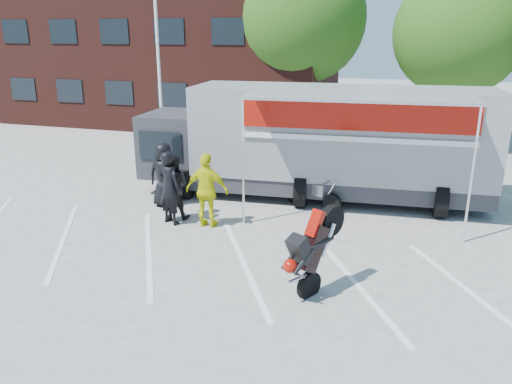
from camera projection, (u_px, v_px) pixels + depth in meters
The scene contains 13 objects.
ground at pixel (219, 283), 10.29m from camera, with size 100.00×100.00×0.00m, color #ABABA5.
parking_bay_lines at pixel (236, 263), 11.20m from camera, with size 18.00×5.00×0.01m, color white.
office_building at pixel (171, 59), 28.45m from camera, with size 18.00×8.00×7.00m, color #441B15.
flagpole at pixel (162, 30), 19.63m from camera, with size 1.61×0.12×8.00m.
tree_left at pixel (302, 19), 23.70m from camera, with size 6.12×6.12×8.64m.
tree_mid at pixel (459, 33), 20.97m from camera, with size 5.44×5.44×7.68m.
transporter_truck at pixel (321, 197), 15.70m from camera, with size 10.74×5.18×3.42m, color gray, non-canonical shape.
parked_motorcycle at pixel (313, 208), 14.76m from camera, with size 0.63×1.89×0.99m, color #B7B7BC, non-canonical shape.
stunt_bike_rider at pixel (327, 285), 10.20m from camera, with size 0.77×1.63×1.92m, color black, non-canonical shape.
spectator_leather_a at pixel (164, 175), 14.63m from camera, with size 0.93×0.61×1.91m, color black.
spectator_leather_b at pixel (170, 188), 13.26m from camera, with size 0.73×0.48×2.00m, color black.
spectator_leather_c at pixel (173, 187), 13.68m from camera, with size 0.88×0.69×1.81m, color black.
spectator_hivis at pixel (207, 191), 13.03m from camera, with size 1.17×0.49×1.99m, color #DEE00B.
Camera 1 is at (3.51, -8.57, 4.93)m, focal length 35.00 mm.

